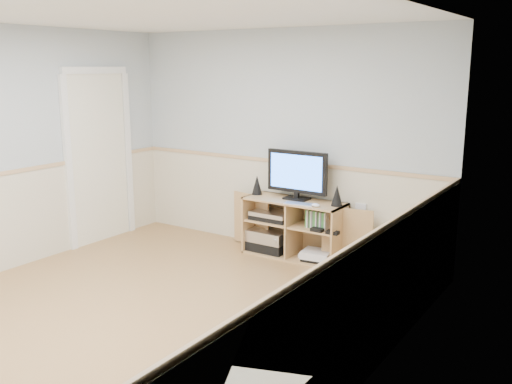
% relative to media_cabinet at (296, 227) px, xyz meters
% --- Properties ---
extents(room, '(4.04, 4.54, 2.54)m').
position_rel_media_cabinet_xyz_m(room, '(-0.37, -1.94, 0.88)').
color(room, tan).
rests_on(room, ground).
extents(media_cabinet, '(1.77, 0.42, 0.65)m').
position_rel_media_cabinet_xyz_m(media_cabinet, '(0.00, 0.00, 0.00)').
color(media_cabinet, tan).
rests_on(media_cabinet, floor).
extents(monitor, '(0.72, 0.18, 0.54)m').
position_rel_media_cabinet_xyz_m(monitor, '(-0.00, -0.00, 0.61)').
color(monitor, black).
rests_on(monitor, media_cabinet).
extents(speaker_left, '(0.12, 0.12, 0.22)m').
position_rel_media_cabinet_xyz_m(speaker_left, '(-0.50, -0.03, 0.43)').
color(speaker_left, black).
rests_on(speaker_left, media_cabinet).
extents(speaker_right, '(0.12, 0.12, 0.22)m').
position_rel_media_cabinet_xyz_m(speaker_right, '(0.50, -0.03, 0.43)').
color(speaker_right, black).
rests_on(speaker_right, media_cabinet).
extents(keyboard, '(0.33, 0.18, 0.01)m').
position_rel_media_cabinet_xyz_m(keyboard, '(0.14, -0.19, 0.32)').
color(keyboard, silver).
rests_on(keyboard, media_cabinet).
extents(mouse, '(0.10, 0.08, 0.04)m').
position_rel_media_cabinet_xyz_m(mouse, '(0.33, -0.19, 0.34)').
color(mouse, white).
rests_on(mouse, media_cabinet).
extents(av_components, '(0.53, 0.34, 0.47)m').
position_rel_media_cabinet_xyz_m(av_components, '(-0.31, -0.05, -0.11)').
color(av_components, black).
rests_on(av_components, media_cabinet).
extents(game_consoles, '(0.46, 0.30, 0.11)m').
position_rel_media_cabinet_xyz_m(game_consoles, '(0.29, -0.06, -0.26)').
color(game_consoles, white).
rests_on(game_consoles, media_cabinet).
extents(game_cases, '(0.24, 0.13, 0.19)m').
position_rel_media_cabinet_xyz_m(game_cases, '(0.30, -0.07, 0.15)').
color(game_cases, '#3F8C3F').
rests_on(game_cases, media_cabinet).
extents(wall_outlet, '(0.12, 0.03, 0.12)m').
position_rel_media_cabinet_xyz_m(wall_outlet, '(0.69, 0.17, 0.27)').
color(wall_outlet, white).
rests_on(wall_outlet, wall_back).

